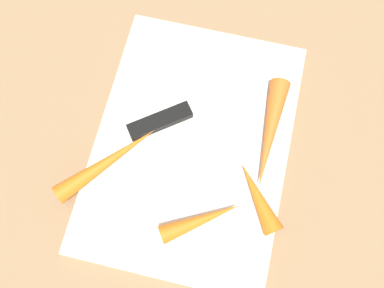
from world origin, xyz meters
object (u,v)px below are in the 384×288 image
object	(u,v)px
cutting_board	(192,145)
carrot_shortest	(258,197)
carrot_long	(107,162)
carrot_longest	(270,133)
knife	(169,118)
carrot_short	(201,220)

from	to	relation	value
cutting_board	carrot_shortest	bearing A→B (deg)	61.39
cutting_board	carrot_shortest	xyz separation A→B (m)	(0.05, 0.10, 0.02)
carrot_long	carrot_shortest	distance (m)	0.20
cutting_board	carrot_shortest	size ratio (longest dim) A/B	3.78
cutting_board	carrot_longest	size ratio (longest dim) A/B	2.34
knife	carrot_short	distance (m)	0.15
carrot_short	carrot_longest	size ratio (longest dim) A/B	0.70
carrot_long	carrot_longest	distance (m)	0.22
cutting_board	knife	bearing A→B (deg)	-125.49
cutting_board	carrot_long	world-z (taller)	carrot_long
carrot_short	carrot_shortest	world-z (taller)	carrot_shortest
carrot_short	cutting_board	bearing A→B (deg)	75.64
carrot_longest	carrot_shortest	distance (m)	0.09
cutting_board	carrot_long	bearing A→B (deg)	-62.21
knife	carrot_longest	xyz separation A→B (m)	(-0.01, 0.14, 0.01)
cutting_board	carrot_longest	world-z (taller)	carrot_longest
carrot_longest	carrot_long	bearing A→B (deg)	-65.63
cutting_board	carrot_longest	distance (m)	0.11
carrot_longest	carrot_shortest	xyz separation A→B (m)	(0.09, 0.00, -0.00)
cutting_board	carrot_short	xyz separation A→B (m)	(0.10, 0.04, 0.02)
knife	carrot_longest	world-z (taller)	carrot_longest
carrot_long	carrot_longest	size ratio (longest dim) A/B	0.98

